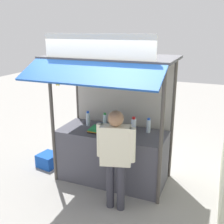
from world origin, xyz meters
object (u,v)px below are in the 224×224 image
water_bottle_left (105,120)px  vendor_person (116,152)px  water_bottle_mid_left (88,119)px  banana_bunch_leftmost (109,83)px  magazine_stack_rear_center (97,129)px  banana_bunch_inner_right (132,85)px  water_bottle_far_left (133,126)px  water_bottle_front_right (116,124)px  magazine_stack_right (120,138)px  water_bottle_mid_right (148,126)px  banana_bunch_rightmost (58,80)px  water_bottle_center (111,121)px  plastic_crate (48,160)px

water_bottle_left → vendor_person: bearing=-57.9°
water_bottle_mid_left → banana_bunch_leftmost: bearing=-42.1°
magazine_stack_rear_center → banana_bunch_inner_right: 1.25m
water_bottle_far_left → magazine_stack_rear_center: (-0.63, -0.11, -0.11)m
water_bottle_left → vendor_person: vendor_person is taller
water_bottle_front_right → magazine_stack_right: size_ratio=0.90×
water_bottle_mid_right → magazine_stack_right: water_bottle_mid_right is taller
magazine_stack_rear_center → banana_bunch_rightmost: (-0.47, -0.40, 0.90)m
water_bottle_left → banana_bunch_inner_right: banana_bunch_inner_right is taller
banana_bunch_leftmost → banana_bunch_rightmost: 0.87m
water_bottle_far_left → banana_bunch_leftmost: size_ratio=1.04×
magazine_stack_rear_center → banana_bunch_inner_right: size_ratio=1.13×
magazine_stack_rear_center → water_bottle_mid_left: bearing=143.3°
vendor_person → banana_bunch_inner_right: bearing=-134.1°
banana_bunch_leftmost → banana_bunch_inner_right: size_ratio=1.01×
water_bottle_front_right → vendor_person: vendor_person is taller
water_bottle_center → magazine_stack_rear_center: (-0.16, -0.29, -0.08)m
water_bottle_left → banana_bunch_rightmost: size_ratio=0.83×
banana_bunch_rightmost → water_bottle_far_left: bearing=24.9°
banana_bunch_rightmost → vendor_person: (1.08, -0.25, -0.92)m
magazine_stack_right → plastic_crate: magazine_stack_right is taller
plastic_crate → vendor_person: bearing=-22.8°
banana_bunch_inner_right → vendor_person: bearing=-118.6°
water_bottle_center → banana_bunch_inner_right: 1.23m
water_bottle_mid_left → banana_bunch_leftmost: 1.22m
water_bottle_front_right → water_bottle_left: bearing=151.1°
water_bottle_mid_right → water_bottle_far_left: bearing=-141.1°
water_bottle_center → banana_bunch_leftmost: (0.24, -0.69, 0.84)m
water_bottle_center → water_bottle_mid_right: water_bottle_mid_right is taller
magazine_stack_right → plastic_crate: (-1.62, 0.28, -0.84)m
water_bottle_front_right → banana_bunch_inner_right: 1.05m
banana_bunch_leftmost → water_bottle_center: bearing=109.2°
water_bottle_left → banana_bunch_leftmost: 1.12m
water_bottle_far_left → water_bottle_left: size_ratio=1.16×
vendor_person → plastic_crate: 2.04m
magazine_stack_right → vendor_person: size_ratio=0.21×
banana_bunch_leftmost → vendor_person: (0.21, -0.25, -0.95)m
water_bottle_mid_right → plastic_crate: bearing=-173.9°
water_bottle_mid_left → vendor_person: (0.88, -0.86, -0.12)m
banana_bunch_rightmost → water_bottle_mid_left: bearing=71.5°
water_bottle_left → vendor_person: (0.57, -0.91, -0.12)m
water_bottle_far_left → plastic_crate: water_bottle_far_left is taller
water_bottle_far_left → banana_bunch_leftmost: (-0.23, -0.51, 0.81)m
water_bottle_far_left → water_bottle_mid_left: (-0.90, 0.09, -0.02)m
water_bottle_mid_right → water_bottle_front_right: 0.56m
water_bottle_mid_right → plastic_crate: water_bottle_mid_right is taller
water_bottle_far_left → water_bottle_left: (-0.59, 0.14, -0.02)m
banana_bunch_rightmost → water_bottle_left: bearing=52.0°
water_bottle_far_left → water_bottle_center: bearing=159.5°
water_bottle_front_right → water_bottle_mid_left: bearing=170.7°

